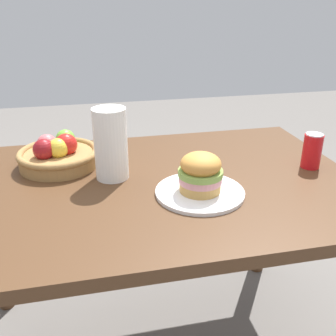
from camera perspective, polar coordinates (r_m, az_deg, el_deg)
name	(u,v)px	position (r m, az deg, el deg)	size (l,w,h in m)	color
dining_table	(150,208)	(1.33, -2.66, -5.93)	(1.40, 0.90, 0.75)	#4C301C
plate	(200,192)	(1.21, 4.70, -3.58)	(0.28, 0.28, 0.01)	white
sandwich	(200,173)	(1.18, 4.81, -0.67)	(0.14, 0.14, 0.12)	tan
soda_can	(312,151)	(1.46, 20.46, 2.39)	(0.07, 0.07, 0.13)	red
fruit_basket	(58,154)	(1.44, -15.86, 2.00)	(0.29, 0.29, 0.12)	#9E7542
paper_towel_roll	(111,144)	(1.28, -8.43, 3.51)	(0.11, 0.11, 0.24)	white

